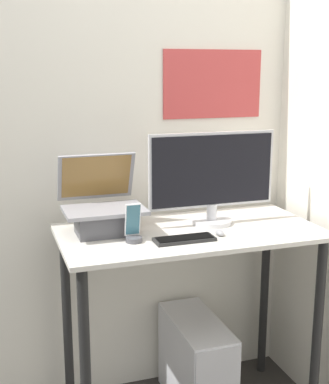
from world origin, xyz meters
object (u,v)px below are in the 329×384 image
(cell_phone, at_px, (133,230))
(mouse, at_px, (220,233))
(laptop, at_px, (103,212))
(computer_tower, at_px, (196,364))
(monitor, at_px, (212,178))
(keyboard, at_px, (184,239))

(cell_phone, bearing_deg, mouse, -6.07)
(laptop, bearing_deg, mouse, -23.79)
(laptop, height_order, mouse, laptop)
(laptop, relative_size, cell_phone, 2.12)
(laptop, height_order, computer_tower, laptop)
(laptop, xyz_separation_m, computer_tower, (0.43, -0.02, -0.79))
(monitor, relative_size, keyboard, 2.35)
(monitor, relative_size, computer_tower, 1.17)
(laptop, height_order, keyboard, laptop)
(cell_phone, height_order, computer_tower, cell_phone)
(computer_tower, bearing_deg, laptop, 176.82)
(laptop, distance_m, keyboard, 0.37)
(cell_phone, bearing_deg, keyboard, -16.82)
(monitor, bearing_deg, keyboard, -135.79)
(monitor, xyz_separation_m, cell_phone, (-0.41, -0.14, -0.16))
(keyboard, distance_m, mouse, 0.17)
(mouse, height_order, computer_tower, mouse)
(mouse, bearing_deg, monitor, 77.50)
(keyboard, relative_size, cell_phone, 1.57)
(laptop, bearing_deg, keyboard, -37.59)
(keyboard, height_order, computer_tower, keyboard)
(monitor, relative_size, mouse, 10.68)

